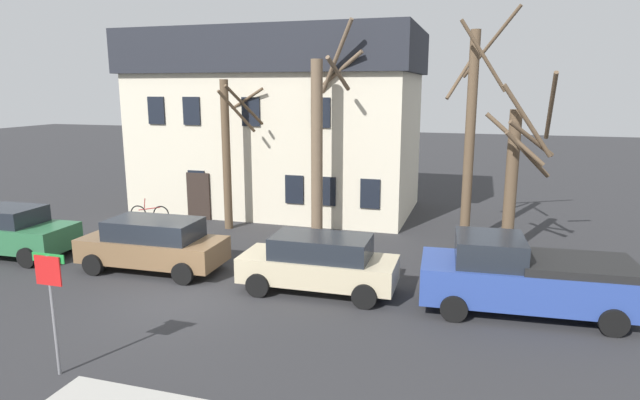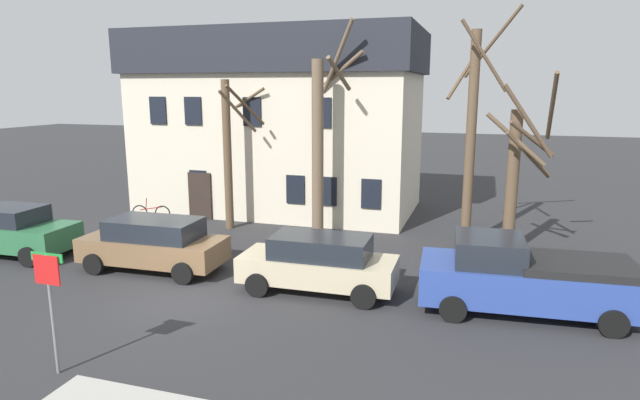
% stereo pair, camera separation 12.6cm
% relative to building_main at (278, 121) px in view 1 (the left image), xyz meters
% --- Properties ---
extents(ground_plane, '(120.00, 120.00, 0.00)m').
position_rel_building_main_xyz_m(ground_plane, '(1.58, -11.81, -4.25)').
color(ground_plane, '#2D2D30').
extents(building_main, '(13.21, 7.06, 8.33)m').
position_rel_building_main_xyz_m(building_main, '(0.00, 0.00, 0.00)').
color(building_main, beige).
rests_on(building_main, ground_plane).
extents(tree_bare_near, '(2.24, 2.74, 6.11)m').
position_rel_building_main_xyz_m(tree_bare_near, '(-0.50, -4.38, -0.93)').
color(tree_bare_near, brown).
rests_on(tree_bare_near, ground_plane).
extents(tree_bare_mid, '(2.44, 2.73, 8.27)m').
position_rel_building_main_xyz_m(tree_bare_mid, '(3.40, -4.45, -0.43)').
color(tree_bare_mid, brown).
rests_on(tree_bare_mid, ground_plane).
extents(tree_bare_far, '(2.46, 2.67, 8.60)m').
position_rel_building_main_xyz_m(tree_bare_far, '(8.97, -4.03, -0.03)').
color(tree_bare_far, brown).
rests_on(tree_bare_far, ground_plane).
extents(tree_bare_end, '(2.31, 2.37, 6.30)m').
position_rel_building_main_xyz_m(tree_bare_end, '(10.55, -4.70, -1.27)').
color(tree_bare_end, brown).
rests_on(tree_bare_end, ground_plane).
extents(car_green_sedan, '(4.45, 2.19, 1.73)m').
position_rel_building_main_xyz_m(car_green_sedan, '(-6.14, -10.00, -3.38)').
color(car_green_sedan, '#2D6B42').
rests_on(car_green_sedan, ground_plane).
extents(car_brown_wagon, '(4.65, 2.15, 1.69)m').
position_rel_building_main_xyz_m(car_brown_wagon, '(-0.50, -9.89, -3.36)').
color(car_brown_wagon, brown).
rests_on(car_brown_wagon, ground_plane).
extents(car_beige_wagon, '(4.50, 2.01, 1.66)m').
position_rel_building_main_xyz_m(car_beige_wagon, '(5.12, -10.11, -3.38)').
color(car_beige_wagon, '#C6B793').
rests_on(car_beige_wagon, ground_plane).
extents(pickup_truck_blue, '(5.52, 2.60, 1.99)m').
position_rel_building_main_xyz_m(pickup_truck_blue, '(10.65, -9.91, -3.29)').
color(pickup_truck_blue, '#2D4799').
rests_on(pickup_truck_blue, ground_plane).
extents(street_sign_pole, '(0.76, 0.07, 2.58)m').
position_rel_building_main_xyz_m(street_sign_pole, '(1.35, -16.04, -2.43)').
color(street_sign_pole, slate).
rests_on(street_sign_pole, ground_plane).
extents(bicycle_leaning, '(1.73, 0.39, 1.03)m').
position_rel_building_main_xyz_m(bicycle_leaning, '(-4.45, -4.35, -3.88)').
color(bicycle_leaning, black).
rests_on(bicycle_leaning, ground_plane).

